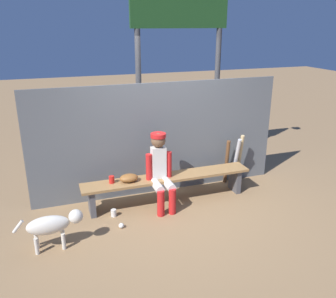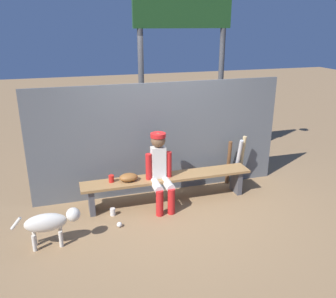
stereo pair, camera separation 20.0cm
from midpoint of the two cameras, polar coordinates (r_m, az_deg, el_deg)
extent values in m
plane|color=olive|center=(5.76, 1.00, -8.40)|extent=(30.00, 30.00, 0.00)
cube|color=#595E63|center=(5.79, -0.26, 1.62)|extent=(4.14, 0.03, 1.84)
cube|color=olive|center=(5.58, 1.03, -4.56)|extent=(2.70, 0.36, 0.04)
cube|color=#4C4C51|center=(5.46, -11.16, -8.09)|extent=(0.08, 0.29, 0.40)
cube|color=#4C4C51|center=(6.11, 11.81, -5.02)|extent=(0.08, 0.29, 0.40)
cube|color=silver|center=(5.43, -0.51, -2.17)|extent=(0.22, 0.13, 0.50)
sphere|color=brown|center=(5.31, -0.52, 1.43)|extent=(0.22, 0.22, 0.22)
cylinder|color=red|center=(5.29, -0.52, 2.22)|extent=(0.23, 0.23, 0.06)
cylinder|color=silver|center=(5.36, -0.85, -5.86)|extent=(0.13, 0.38, 0.13)
cylinder|color=red|center=(5.28, -0.26, -8.68)|extent=(0.11, 0.11, 0.40)
cylinder|color=red|center=(5.39, -2.08, -2.92)|extent=(0.09, 0.09, 0.42)
cylinder|color=silver|center=(5.40, 1.00, -5.62)|extent=(0.13, 0.38, 0.13)
cylinder|color=red|center=(5.33, 1.62, -8.41)|extent=(0.11, 0.11, 0.40)
cylinder|color=red|center=(5.48, 1.16, -2.55)|extent=(0.09, 0.09, 0.42)
ellipsoid|color=brown|center=(5.40, -5.29, -4.56)|extent=(0.28, 0.20, 0.12)
cylinder|color=brown|center=(6.29, 10.59, -2.19)|extent=(0.09, 0.17, 0.81)
cylinder|color=#B7B7BC|center=(6.31, 12.00, -2.04)|extent=(0.07, 0.25, 0.85)
cylinder|color=tan|center=(6.36, 12.57, -1.70)|extent=(0.09, 0.17, 0.89)
sphere|color=white|center=(5.11, -6.68, -11.97)|extent=(0.07, 0.07, 0.07)
cylinder|color=silver|center=(5.40, -7.80, -9.97)|extent=(0.08, 0.08, 0.11)
cylinder|color=red|center=(5.40, -8.03, -4.74)|extent=(0.08, 0.08, 0.11)
cylinder|color=#3F3F42|center=(6.42, -3.32, 6.99)|extent=(0.10, 0.10, 2.62)
cylinder|color=#3F3F42|center=(6.93, 9.13, 7.70)|extent=(0.10, 0.10, 2.62)
ellipsoid|color=beige|center=(4.76, -17.88, -11.20)|extent=(0.52, 0.20, 0.24)
sphere|color=beige|center=(4.73, -13.78, -10.18)|extent=(0.18, 0.18, 0.18)
cylinder|color=beige|center=(4.77, -22.09, -11.01)|extent=(0.15, 0.04, 0.16)
cylinder|color=beige|center=(4.92, -15.69, -12.99)|extent=(0.05, 0.05, 0.22)
cylinder|color=beige|center=(4.82, -15.64, -13.73)|extent=(0.05, 0.05, 0.22)
cylinder|color=beige|center=(4.94, -19.49, -13.32)|extent=(0.05, 0.05, 0.22)
cylinder|color=beige|center=(4.84, -19.53, -14.07)|extent=(0.05, 0.05, 0.22)
camera|label=1|loc=(0.10, -88.94, 0.37)|focal=38.00mm
camera|label=2|loc=(0.10, 91.06, -0.37)|focal=38.00mm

